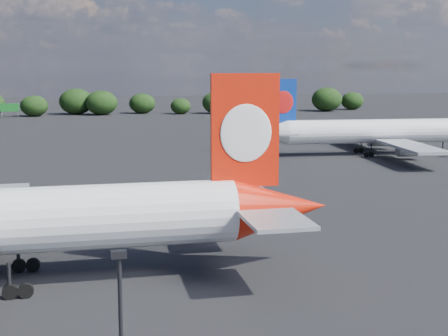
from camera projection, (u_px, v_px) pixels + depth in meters
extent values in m
plane|color=black|center=(55.00, 174.00, 97.64)|extent=(500.00, 500.00, 0.00)
cone|color=red|center=(280.00, 208.00, 51.79)|extent=(8.21, 5.21, 5.08)
cube|color=red|center=(245.00, 131.00, 50.10)|extent=(5.59, 0.60, 9.14)
ellipsoid|color=white|center=(246.00, 133.00, 49.84)|extent=(4.27, 0.27, 4.67)
ellipsoid|color=white|center=(244.00, 132.00, 50.42)|extent=(4.27, 0.27, 4.67)
cube|color=#9A9DA2|center=(276.00, 220.00, 45.91)|extent=(4.67, 6.17, 0.30)
cube|color=#9A9DA2|center=(241.00, 191.00, 56.69)|extent=(4.67, 6.17, 0.30)
cylinder|color=black|center=(9.00, 279.00, 44.97)|extent=(0.29, 0.29, 2.54)
cylinder|color=black|center=(10.00, 292.00, 45.12)|extent=(1.12, 0.48, 1.12)
cylinder|color=black|center=(26.00, 291.00, 45.36)|extent=(1.12, 0.48, 1.12)
cylinder|color=black|center=(18.00, 254.00, 50.85)|extent=(0.29, 0.29, 2.54)
cylinder|color=black|center=(19.00, 266.00, 51.00)|extent=(1.12, 0.48, 1.12)
cylinder|color=black|center=(33.00, 265.00, 51.24)|extent=(1.12, 0.48, 1.12)
cylinder|color=white|center=(376.00, 131.00, 117.68)|extent=(34.62, 7.76, 4.52)
cone|color=white|center=(268.00, 133.00, 114.92)|extent=(7.63, 5.19, 4.52)
cube|color=#0D3397|center=(283.00, 101.00, 114.35)|extent=(4.99, 0.92, 8.14)
ellipsoid|color=red|center=(283.00, 102.00, 114.11)|extent=(3.80, 0.54, 4.16)
ellipsoid|color=red|center=(283.00, 102.00, 114.64)|extent=(3.80, 0.54, 4.16)
cube|color=#9A9DA2|center=(284.00, 134.00, 110.24)|extent=(4.56, 5.79, 0.27)
cube|color=#9A9DA2|center=(272.00, 128.00, 119.97)|extent=(4.56, 5.79, 0.27)
cube|color=#9A9DA2|center=(411.00, 147.00, 106.67)|extent=(7.57, 18.56, 0.50)
cube|color=#9A9DA2|center=(363.00, 132.00, 129.65)|extent=(7.57, 18.56, 0.50)
cylinder|color=#9A9DA2|center=(410.00, 150.00, 111.52)|extent=(4.73, 2.86, 2.44)
cube|color=#9A9DA2|center=(410.00, 146.00, 111.41)|extent=(2.01, 0.46, 1.08)
cylinder|color=#9A9DA2|center=(379.00, 140.00, 125.66)|extent=(4.73, 2.86, 2.44)
cube|color=#9A9DA2|center=(379.00, 137.00, 125.56)|extent=(2.01, 0.46, 1.08)
cylinder|color=black|center=(371.00, 150.00, 115.30)|extent=(0.28, 0.28, 2.26)
cylinder|color=black|center=(371.00, 154.00, 115.44)|extent=(1.03, 0.50, 0.99)
cylinder|color=black|center=(366.00, 155.00, 115.31)|extent=(1.03, 0.50, 0.99)
cylinder|color=black|center=(361.00, 146.00, 120.61)|extent=(0.28, 0.28, 2.26)
cylinder|color=black|center=(361.00, 151.00, 120.75)|extent=(1.03, 0.50, 0.99)
cylinder|color=black|center=(356.00, 151.00, 120.61)|extent=(1.03, 0.50, 0.99)
cylinder|color=black|center=(443.00, 147.00, 120.00)|extent=(0.24, 0.24, 2.26)
cylinder|color=black|center=(442.00, 151.00, 120.15)|extent=(0.84, 0.39, 0.81)
cube|color=black|center=(119.00, 254.00, 21.97)|extent=(0.55, 0.30, 0.28)
cube|color=#146520|center=(10.00, 108.00, 204.53)|extent=(6.00, 0.30, 2.60)
cylinder|color=gray|center=(2.00, 114.00, 204.32)|extent=(0.20, 0.20, 2.00)
cylinder|color=gray|center=(18.00, 114.00, 205.45)|extent=(0.20, 0.20, 2.00)
cube|color=yellow|center=(102.00, 103.00, 216.91)|extent=(5.00, 0.30, 3.00)
cylinder|color=gray|center=(102.00, 111.00, 217.36)|extent=(0.30, 0.30, 2.50)
ellipsoid|color=black|center=(34.00, 106.00, 207.72)|extent=(9.11, 7.71, 7.01)
ellipsoid|color=black|center=(76.00, 101.00, 216.30)|extent=(11.69, 9.89, 8.99)
ellipsoid|color=black|center=(102.00, 103.00, 213.84)|extent=(10.92, 9.24, 8.40)
ellipsoid|color=black|center=(142.00, 103.00, 220.74)|extent=(9.28, 7.85, 7.14)
ellipsoid|color=black|center=(181.00, 106.00, 218.09)|extent=(7.17, 6.06, 5.51)
ellipsoid|color=black|center=(216.00, 103.00, 220.14)|extent=(10.15, 8.59, 7.81)
ellipsoid|color=black|center=(245.00, 101.00, 227.55)|extent=(10.16, 8.60, 7.81)
ellipsoid|color=black|center=(279.00, 100.00, 231.86)|extent=(10.54, 8.92, 8.11)
ellipsoid|color=black|center=(327.00, 99.00, 231.80)|extent=(11.52, 9.75, 8.86)
ellipsoid|color=black|center=(352.00, 101.00, 240.24)|extent=(8.80, 7.44, 6.77)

